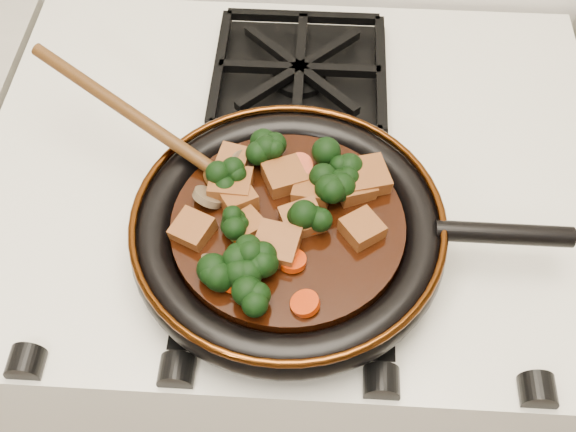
{
  "coord_description": "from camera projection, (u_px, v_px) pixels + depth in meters",
  "views": [
    {
      "loc": [
        0.03,
        1.12,
        1.57
      ],
      "look_at": [
        0.0,
        1.56,
        0.97
      ],
      "focal_mm": 45.0,
      "sensor_mm": 36.0,
      "label": 1
    }
  ],
  "objects": [
    {
      "name": "stove",
      "position": [
        292.0,
        332.0,
        1.23
      ],
      "size": [
        0.76,
        0.6,
        0.9
      ],
      "primitive_type": "cube",
      "color": "silver",
      "rests_on": "ground"
    },
    {
      "name": "burner_grate_front",
      "position": [
        287.0,
        252.0,
        0.78
      ],
      "size": [
        0.23,
        0.23,
        0.03
      ],
      "primitive_type": null,
      "color": "black",
      "rests_on": "stove"
    },
    {
      "name": "burner_grate_back",
      "position": [
        300.0,
        74.0,
        0.94
      ],
      "size": [
        0.23,
        0.23,
        0.03
      ],
      "primitive_type": null,
      "color": "black",
      "rests_on": "stove"
    },
    {
      "name": "skillet",
      "position": [
        290.0,
        231.0,
        0.76
      ],
      "size": [
        0.46,
        0.33,
        0.05
      ],
      "rotation": [
        0.0,
        0.0,
        -0.0
      ],
      "color": "black",
      "rests_on": "burner_grate_front"
    },
    {
      "name": "braising_sauce",
      "position": [
        288.0,
        228.0,
        0.75
      ],
      "size": [
        0.24,
        0.24,
        0.02
      ],
      "primitive_type": "cylinder",
      "color": "black",
      "rests_on": "skillet"
    },
    {
      "name": "tofu_cube_0",
      "position": [
        366.0,
        178.0,
        0.77
      ],
      "size": [
        0.06,
        0.06,
        0.03
      ],
      "primitive_type": "cube",
      "rotation": [
        0.05,
        0.06,
        0.31
      ],
      "color": "brown",
      "rests_on": "braising_sauce"
    },
    {
      "name": "tofu_cube_1",
      "position": [
        302.0,
        220.0,
        0.74
      ],
      "size": [
        0.05,
        0.05,
        0.03
      ],
      "primitive_type": "cube",
      "rotation": [
        -0.09,
        -0.06,
        1.96
      ],
      "color": "brown",
      "rests_on": "braising_sauce"
    },
    {
      "name": "tofu_cube_2",
      "position": [
        237.0,
        197.0,
        0.75
      ],
      "size": [
        0.05,
        0.05,
        0.03
      ],
      "primitive_type": "cube",
      "rotation": [
        0.04,
        0.1,
        2.11
      ],
      "color": "brown",
      "rests_on": "braising_sauce"
    },
    {
      "name": "tofu_cube_3",
      "position": [
        362.0,
        229.0,
        0.73
      ],
      "size": [
        0.05,
        0.05,
        0.02
      ],
      "primitive_type": "cube",
      "rotation": [
        0.03,
        0.0,
        2.2
      ],
      "color": "brown",
      "rests_on": "braising_sauce"
    },
    {
      "name": "tofu_cube_4",
      "position": [
        285.0,
        177.0,
        0.77
      ],
      "size": [
        0.05,
        0.05,
        0.02
      ],
      "primitive_type": "cube",
      "rotation": [
        0.01,
        0.0,
        1.98
      ],
      "color": "brown",
      "rests_on": "braising_sauce"
    },
    {
      "name": "tofu_cube_5",
      "position": [
        193.0,
        230.0,
        0.73
      ],
      "size": [
        0.05,
        0.05,
        0.03
      ],
      "primitive_type": "cube",
      "rotation": [
        -0.05,
        -0.11,
        1.12
      ],
      "color": "brown",
      "rests_on": "braising_sauce"
    },
    {
      "name": "tofu_cube_6",
      "position": [
        232.0,
        163.0,
        0.78
      ],
      "size": [
        0.04,
        0.05,
        0.03
      ],
      "primitive_type": "cube",
      "rotation": [
        0.04,
        -0.1,
        1.35
      ],
      "color": "brown",
      "rests_on": "braising_sauce"
    },
    {
      "name": "tofu_cube_7",
      "position": [
        354.0,
        186.0,
        0.76
      ],
      "size": [
        0.05,
        0.05,
        0.03
      ],
      "primitive_type": "cube",
      "rotation": [
        0.12,
        -0.02,
        1.97
      ],
      "color": "brown",
      "rests_on": "braising_sauce"
    },
    {
      "name": "tofu_cube_8",
      "position": [
        277.0,
        246.0,
        0.72
      ],
      "size": [
        0.05,
        0.05,
        0.03
      ],
      "primitive_type": "cube",
      "rotation": [
        0.01,
        -0.04,
        1.37
      ],
      "color": "brown",
      "rests_on": "braising_sauce"
    },
    {
      "name": "tofu_cube_9",
      "position": [
        311.0,
        192.0,
        0.76
      ],
      "size": [
        0.04,
        0.04,
        0.03
      ],
      "primitive_type": "cube",
      "rotation": [
        0.11,
        0.06,
        3.0
      ],
      "color": "brown",
      "rests_on": "braising_sauce"
    },
    {
      "name": "tofu_cube_10",
      "position": [
        246.0,
        227.0,
        0.73
      ],
      "size": [
        0.05,
        0.05,
        0.02
      ],
      "primitive_type": "cube",
      "rotation": [
        -0.08,
        -0.02,
        0.67
      ],
      "color": "brown",
      "rests_on": "braising_sauce"
    },
    {
      "name": "tofu_cube_11",
      "position": [
        231.0,
        186.0,
        0.76
      ],
      "size": [
        0.05,
        0.04,
        0.03
      ],
      "primitive_type": "cube",
      "rotation": [
        0.04,
        -0.01,
        3.09
      ],
      "color": "brown",
      "rests_on": "braising_sauce"
    },
    {
      "name": "broccoli_floret_0",
      "position": [
        236.0,
        233.0,
        0.72
      ],
      "size": [
        0.08,
        0.08,
        0.07
      ],
      "primitive_type": null,
      "rotation": [
        -0.19,
        -0.23,
        2.72
      ],
      "color": "black",
      "rests_on": "braising_sauce"
    },
    {
      "name": "broccoli_floret_1",
      "position": [
        261.0,
        298.0,
        0.68
      ],
      "size": [
        0.08,
        0.09,
        0.07
      ],
      "primitive_type": null,
      "rotation": [
        -0.13,
        -0.15,
        2.47
      ],
      "color": "black",
      "rests_on": "braising_sauce"
    },
    {
      "name": "broccoli_floret_2",
      "position": [
        337.0,
        164.0,
        0.78
      ],
      "size": [
        0.08,
        0.08,
        0.07
      ],
      "primitive_type": null,
      "rotation": [
        0.15,
        0.19,
        1.87
      ],
      "color": "black",
      "rests_on": "braising_sauce"
    },
    {
      "name": "broccoli_floret_3",
      "position": [
        221.0,
        270.0,
        0.7
      ],
      "size": [
        0.09,
        0.09,
        0.06
      ],
      "primitive_type": null,
      "rotation": [
        0.14,
        0.03,
        2.45
      ],
      "color": "black",
      "rests_on": "braising_sauce"
    },
    {
      "name": "broccoli_floret_4",
      "position": [
        253.0,
        267.0,
        0.7
      ],
      "size": [
        0.07,
        0.07,
        0.07
      ],
      "primitive_type": null,
      "rotation": [
        0.03,
        0.14,
        0.19
      ],
      "color": "black",
      "rests_on": "braising_sauce"
    },
    {
      "name": "broccoli_floret_5",
      "position": [
        309.0,
        215.0,
        0.74
      ],
      "size": [
        0.08,
        0.09,
        0.06
      ],
      "primitive_type": null,
      "rotation": [
        0.07,
        -0.08,
        0.67
      ],
      "color": "black",
      "rests_on": "braising_sauce"
    },
    {
      "name": "broccoli_floret_6",
      "position": [
        232.0,
        180.0,
        0.76
      ],
      "size": [
        0.06,
        0.07,
        0.06
      ],
      "primitive_type": null,
      "rotation": [
        0.15,
        0.05,
        0.11
      ],
      "color": "black",
      "rests_on": "braising_sauce"
    },
    {
      "name": "broccoli_floret_7",
      "position": [
        263.0,
        150.0,
        0.79
      ],
      "size": [
        0.06,
        0.07,
        0.06
      ],
      "primitive_type": null,
      "rotation": [
        0.0,
        -0.14,
        1.61
      ],
      "color": "black",
      "rests_on": "braising_sauce"
    },
    {
      "name": "broccoli_floret_8",
      "position": [
        335.0,
        189.0,
        0.76
      ],
      "size": [
        0.08,
        0.09,
        0.07
      ],
      "primitive_type": null,
      "rotation": [
        0.12,
        -0.16,
        0.45
      ],
      "color": "black",
      "rests_on": "braising_sauce"
    },
    {
      "name": "broccoli_floret_9",
      "position": [
        250.0,
        259.0,
        0.7
      ],
      "size": [
        0.08,
        0.07,
        0.07
      ],
      "primitive_type": null,
      "rotation": [
        0.18,
        0.02,
        1.22
      ],
      "color": "black",
      "rests_on": "braising_sauce"
    },
    {
      "name": "carrot_coin_0",
      "position": [
        243.0,
        232.0,
        0.73
      ],
      "size": [
        0.03,
        0.03,
        0.01
      ],
      "primitive_type": "cylinder",
      "rotation": [
        -0.03,
        0.26,
        0.0
      ],
      "color": "#B12904",
      "rests_on": "braising_sauce"
    },
    {
      "name": "carrot_coin_1",
      "position": [
        305.0,
        303.0,
        0.68
      ],
      "size": [
        0.03,
        0.03,
        0.01
      ],
      "primitive_type": "cylinder",
      "rotation": [
        -0.03,
        -0.26,
        0.0
      ],
      "color": "#B12904",
      "rests_on": "braising_sauce"
    },
    {
      "name": "carrot_coin_2",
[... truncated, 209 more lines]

